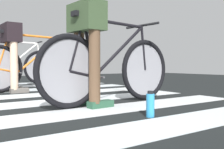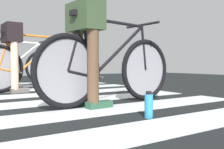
# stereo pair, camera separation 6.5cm
# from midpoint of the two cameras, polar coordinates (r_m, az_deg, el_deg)

# --- Properties ---
(bicycle_1_of_4) EXTENTS (1.73, 0.52, 0.93)m
(bicycle_1_of_4) POSITION_cam_midpoint_polar(r_m,az_deg,el_deg) (2.73, 0.29, 1.50)
(bicycle_1_of_4) COLOR black
(bicycle_1_of_4) RESTS_ON ground
(cyclist_1_of_4) EXTENTS (0.34, 0.43, 1.03)m
(cyclist_1_of_4) POSITION_cam_midpoint_polar(r_m,az_deg,el_deg) (2.56, -5.24, 7.68)
(cyclist_1_of_4) COLOR brown
(cyclist_1_of_4) RESTS_ON ground
(bicycle_2_of_4) EXTENTS (1.74, 0.52, 0.93)m
(bicycle_2_of_4) POSITION_cam_midpoint_polar(r_m,az_deg,el_deg) (4.24, -16.70, 1.69)
(bicycle_2_of_4) COLOR black
(bicycle_2_of_4) RESTS_ON ground
(cyclist_2_of_4) EXTENTS (0.33, 0.42, 1.03)m
(cyclist_2_of_4) POSITION_cam_midpoint_polar(r_m,az_deg,el_deg) (4.15, -20.82, 5.49)
(cyclist_2_of_4) COLOR beige
(cyclist_2_of_4) RESTS_ON ground
(bicycle_4_of_4) EXTENTS (1.74, 0.52, 0.93)m
(bicycle_4_of_4) POSITION_cam_midpoint_polar(r_m,az_deg,el_deg) (5.48, -19.97, 1.77)
(bicycle_4_of_4) COLOR black
(bicycle_4_of_4) RESTS_ON ground
(water_bottle) EXTENTS (0.07, 0.07, 0.21)m
(water_bottle) POSITION_cam_midpoint_polar(r_m,az_deg,el_deg) (2.08, 8.82, -6.69)
(water_bottle) COLOR #2E92D4
(water_bottle) RESTS_ON ground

